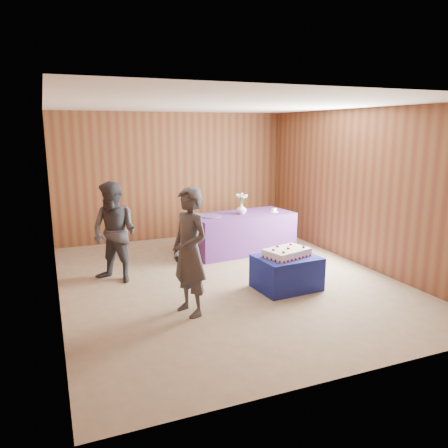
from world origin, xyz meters
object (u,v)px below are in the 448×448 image
sheet_cake (287,253)px  guest_right (114,233)px  guest_left (190,252)px  cake_table (287,272)px  vase (241,209)px  serving_table (241,233)px

sheet_cake → guest_right: (-2.32, 1.28, 0.23)m
guest_left → sheet_cake: bearing=82.4°
cake_table → vase: size_ratio=4.42×
guest_right → vase: bearing=63.0°
cake_table → guest_left: bearing=-172.8°
serving_table → sheet_cake: (-0.21, -2.10, 0.18)m
vase → guest_right: guest_right is taller
sheet_cake → vase: size_ratio=3.74×
cake_table → guest_left: guest_left is taller
cake_table → sheet_cake: 0.31m
sheet_cake → guest_right: guest_right is taller
sheet_cake → guest_left: bearing=175.2°
cake_table → guest_right: size_ratio=0.57×
cake_table → serving_table: bearing=80.4°
guest_left → cake_table: bearing=82.1°
serving_table → guest_right: guest_right is taller
cake_table → vase: (0.20, 2.08, 0.60)m
sheet_cake → vase: vase is taller
vase → guest_left: bearing=-127.1°
sheet_cake → vase: 2.10m
sheet_cake → guest_left: size_ratio=0.46×
guest_left → guest_right: 1.75m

